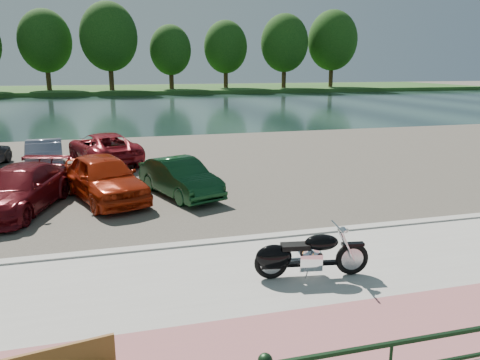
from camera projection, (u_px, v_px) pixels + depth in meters
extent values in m
plane|color=#595447|center=(278.00, 277.00, 9.59)|extent=(200.00, 200.00, 0.00)
cube|color=#A6A39C|center=(296.00, 297.00, 8.64)|extent=(60.00, 6.00, 0.10)
cube|color=#A35C62|center=(333.00, 340.00, 7.22)|extent=(60.00, 2.00, 0.01)
cube|color=#A6A39C|center=(251.00, 240.00, 11.44)|extent=(60.00, 0.30, 0.14)
cube|color=#48443A|center=(191.00, 167.00, 19.89)|extent=(60.00, 18.00, 0.04)
cube|color=#172A29|center=(144.00, 108.00, 47.08)|extent=(120.00, 40.00, 0.00)
cube|color=#234D1B|center=(131.00, 89.00, 77.00)|extent=(120.00, 24.00, 0.60)
cube|color=black|center=(392.00, 344.00, 5.60)|extent=(24.00, 0.05, 0.05)
cylinder|color=#3B2815|center=(48.00, 71.00, 68.93)|extent=(0.70, 0.70, 5.40)
ellipsoid|color=black|center=(45.00, 41.00, 67.90)|extent=(7.56, 7.56, 9.07)
cylinder|color=#3B2815|center=(111.00, 70.00, 68.53)|extent=(0.70, 0.70, 5.85)
ellipsoid|color=black|center=(109.00, 37.00, 67.41)|extent=(8.19, 8.19, 9.83)
cylinder|color=#3B2815|center=(171.00, 74.00, 72.29)|extent=(0.70, 0.70, 4.50)
ellipsoid|color=black|center=(170.00, 50.00, 71.42)|extent=(6.30, 6.30, 7.56)
cylinder|color=#3B2815|center=(226.00, 72.00, 75.82)|extent=(0.70, 0.70, 4.95)
ellipsoid|color=black|center=(226.00, 47.00, 74.87)|extent=(6.93, 6.93, 8.32)
cylinder|color=#3B2815|center=(284.00, 71.00, 75.42)|extent=(0.70, 0.70, 5.40)
ellipsoid|color=black|center=(285.00, 43.00, 74.39)|extent=(7.56, 7.56, 9.07)
cylinder|color=#3B2815|center=(331.00, 69.00, 78.96)|extent=(0.70, 0.70, 5.85)
ellipsoid|color=black|center=(332.00, 40.00, 77.84)|extent=(8.19, 8.19, 9.83)
torus|color=black|center=(352.00, 259.00, 9.40)|extent=(0.69, 0.22, 0.68)
torus|color=black|center=(271.00, 263.00, 9.21)|extent=(0.69, 0.22, 0.68)
cylinder|color=#B2B2B7|center=(352.00, 259.00, 9.40)|extent=(0.46, 0.13, 0.46)
cylinder|color=#B2B2B7|center=(271.00, 263.00, 9.21)|extent=(0.46, 0.13, 0.46)
cylinder|color=silver|center=(348.00, 247.00, 9.21)|extent=(0.33, 0.10, 0.63)
cylinder|color=silver|center=(344.00, 243.00, 9.41)|extent=(0.33, 0.10, 0.63)
cylinder|color=silver|center=(338.00, 227.00, 9.20)|extent=(0.14, 0.75, 0.04)
sphere|color=silver|center=(342.00, 231.00, 9.23)|extent=(0.18, 0.18, 0.16)
sphere|color=silver|center=(346.00, 230.00, 9.24)|extent=(0.12, 0.12, 0.11)
cube|color=black|center=(353.00, 244.00, 9.33)|extent=(0.47, 0.20, 0.06)
cube|color=black|center=(312.00, 263.00, 9.32)|extent=(1.20, 0.27, 0.08)
cube|color=silver|center=(310.00, 260.00, 9.30)|extent=(0.49, 0.38, 0.34)
cylinder|color=silver|center=(315.00, 251.00, 9.26)|extent=(0.27, 0.21, 0.27)
cylinder|color=silver|center=(305.00, 251.00, 9.24)|extent=(0.27, 0.21, 0.27)
ellipsoid|color=black|center=(322.00, 242.00, 9.23)|extent=(0.72, 0.45, 0.32)
cube|color=black|center=(295.00, 246.00, 9.19)|extent=(0.58, 0.36, 0.10)
ellipsoid|color=black|center=(274.00, 257.00, 9.19)|extent=(0.77, 0.44, 0.50)
cube|color=black|center=(271.00, 260.00, 9.20)|extent=(0.42, 0.24, 0.30)
cylinder|color=silver|center=(293.00, 264.00, 9.45)|extent=(1.10, 0.25, 0.09)
cylinder|color=silver|center=(293.00, 260.00, 9.43)|extent=(1.10, 0.25, 0.09)
cylinder|color=#B2B2B7|center=(307.00, 275.00, 9.16)|extent=(0.04, 0.14, 0.22)
imported|color=#590C12|center=(19.00, 190.00, 13.65)|extent=(2.96, 4.81, 1.30)
imported|color=#A2230A|center=(104.00, 178.00, 14.74)|extent=(3.08, 4.63, 1.46)
imported|color=#0E3418|center=(180.00, 178.00, 15.28)|extent=(2.51, 3.92, 1.22)
imported|color=slate|center=(45.00, 154.00, 19.22)|extent=(1.76, 4.00, 1.28)
imported|color=maroon|center=(104.00, 148.00, 20.38)|extent=(3.52, 5.27, 1.34)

